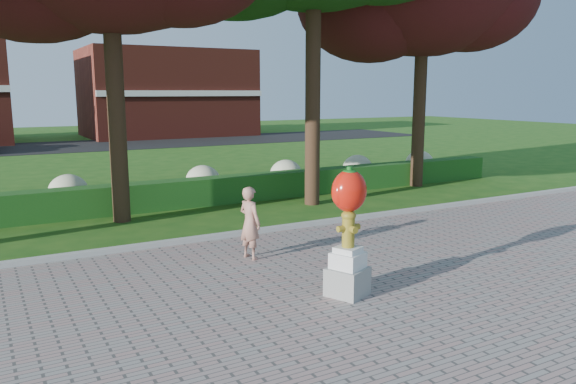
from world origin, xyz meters
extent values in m
plane|color=#1E4F13|center=(0.00, 0.00, 0.00)|extent=(100.00, 100.00, 0.00)
cube|color=gray|center=(0.00, -4.00, 0.02)|extent=(40.00, 14.00, 0.04)
cube|color=#ADADA5|center=(0.00, 3.00, 0.07)|extent=(40.00, 0.18, 0.15)
cube|color=#164D19|center=(0.00, 7.00, 0.40)|extent=(24.00, 0.70, 0.80)
ellipsoid|color=#BBBB8F|center=(-3.00, 8.00, 0.55)|extent=(1.10, 1.10, 0.99)
ellipsoid|color=#BBBB8F|center=(1.00, 8.00, 0.55)|extent=(1.10, 1.10, 0.99)
ellipsoid|color=#BBBB8F|center=(4.00, 8.00, 0.55)|extent=(1.10, 1.10, 0.99)
ellipsoid|color=#BBBB8F|center=(7.00, 8.00, 0.55)|extent=(1.10, 1.10, 0.99)
ellipsoid|color=#BBBB8F|center=(10.00, 8.00, 0.55)|extent=(1.10, 1.10, 0.99)
cube|color=black|center=(0.00, 28.00, 0.01)|extent=(50.00, 8.00, 0.02)
cube|color=maroon|center=(8.00, 34.00, 3.20)|extent=(12.00, 8.00, 6.40)
cylinder|color=black|center=(-2.00, 6.00, 3.08)|extent=(0.44, 0.44, 6.16)
cylinder|color=black|center=(3.50, 5.50, 3.64)|extent=(0.44, 0.44, 7.28)
cylinder|color=black|center=(8.50, 6.50, 2.94)|extent=(0.44, 0.44, 5.88)
ellipsoid|color=black|center=(6.92, 7.34, 6.30)|extent=(5.04, 5.04, 4.03)
cube|color=gray|center=(-0.07, -1.38, 0.27)|extent=(0.76, 0.76, 0.46)
cube|color=silver|center=(-0.07, -1.38, 0.63)|extent=(0.61, 0.61, 0.26)
cube|color=silver|center=(-0.07, -1.38, 0.81)|extent=(0.49, 0.49, 0.09)
cylinder|color=olive|center=(-0.07, -1.38, 1.12)|extent=(0.20, 0.20, 0.52)
ellipsoid|color=olive|center=(-0.07, -1.38, 1.37)|extent=(0.24, 0.24, 0.17)
cylinder|color=olive|center=(-0.22, -1.38, 1.17)|extent=(0.11, 0.10, 0.10)
cylinder|color=olive|center=(0.08, -1.38, 1.17)|extent=(0.11, 0.10, 0.10)
cylinder|color=olive|center=(-0.07, -1.52, 1.17)|extent=(0.11, 0.11, 0.11)
cylinder|color=olive|center=(-0.07, -1.38, 1.45)|extent=(0.07, 0.07, 0.05)
ellipsoid|color=red|center=(-0.07, -1.38, 1.77)|extent=(0.58, 0.52, 0.67)
ellipsoid|color=red|center=(-0.23, -1.38, 1.76)|extent=(0.29, 0.29, 0.43)
ellipsoid|color=red|center=(0.10, -1.38, 1.76)|extent=(0.29, 0.29, 0.43)
cylinder|color=#145B18|center=(-0.07, -1.38, 2.11)|extent=(0.09, 0.09, 0.11)
ellipsoid|color=#145B18|center=(-0.07, -1.38, 2.08)|extent=(0.22, 0.22, 0.07)
imported|color=tan|center=(-0.56, 1.27, 0.77)|extent=(0.48, 0.61, 1.45)
camera|label=1|loc=(-5.19, -8.54, 3.33)|focal=35.00mm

